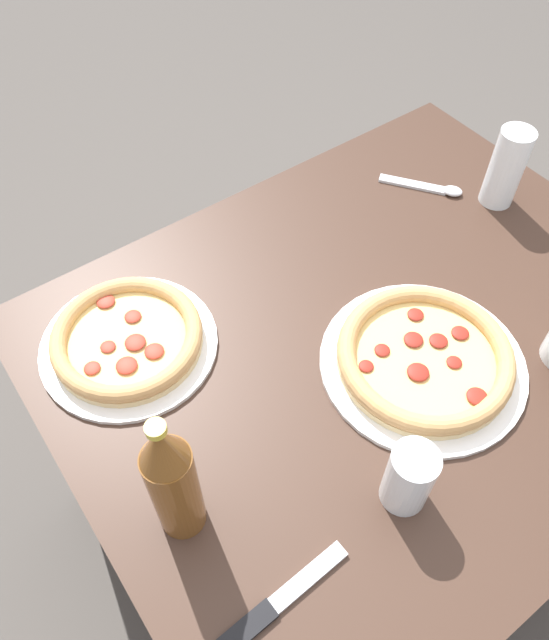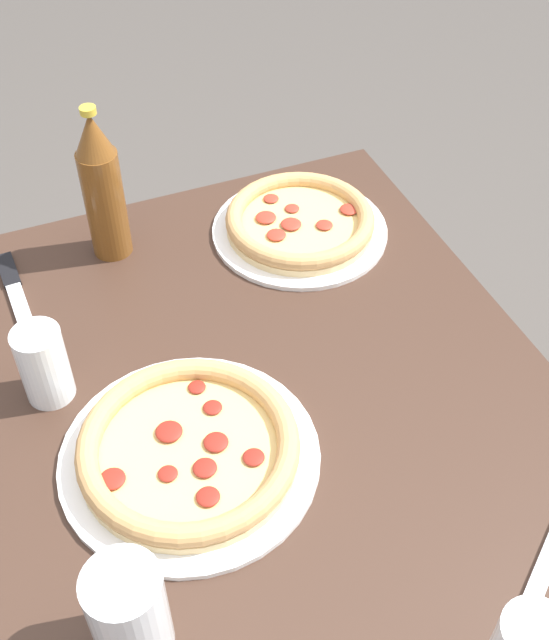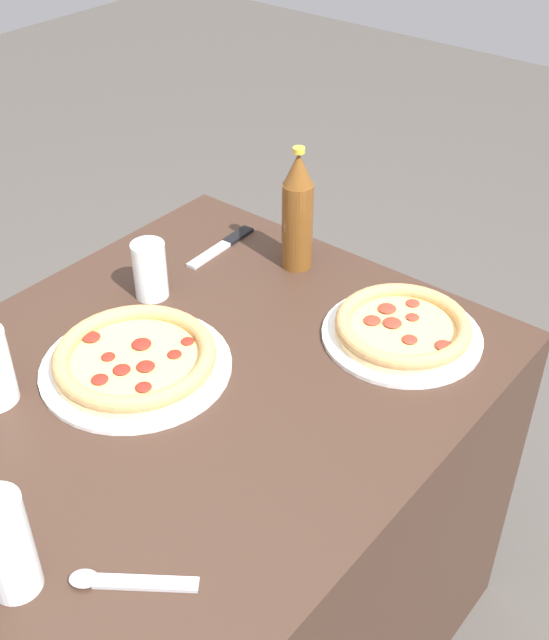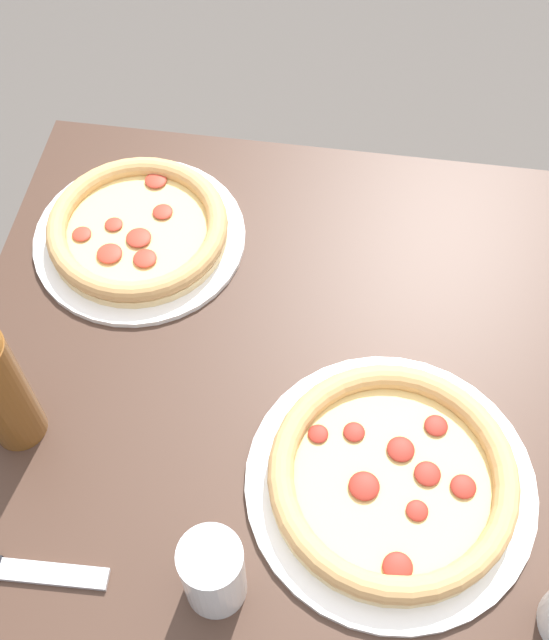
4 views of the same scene
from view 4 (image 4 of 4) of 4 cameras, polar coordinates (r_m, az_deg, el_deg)
name	(u,v)px [view 4 (image 4 of 4)]	position (r m, az deg, el deg)	size (l,w,h in m)	color
ground_plane	(342,586)	(1.63, 4.82, -18.36)	(8.00, 8.00, 0.00)	#4C4742
table	(359,523)	(1.28, 6.02, -14.18)	(1.04, 0.84, 0.74)	#3D281E
pizza_margherita	(392,479)	(0.89, 8.36, -11.09)	(0.32, 0.32, 0.04)	white
pizza_salami	(138,230)	(1.08, -9.67, 6.32)	(0.28, 0.28, 0.04)	white
glass_red_wine	(214,575)	(0.82, -4.35, -17.60)	(0.06, 0.06, 0.11)	white
knife	(9,570)	(0.91, -18.35, -16.50)	(0.19, 0.03, 0.01)	black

